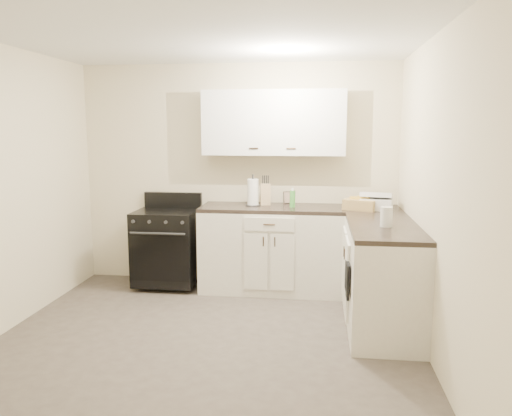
# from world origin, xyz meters

# --- Properties ---
(floor) EXTENTS (3.60, 3.60, 0.00)m
(floor) POSITION_xyz_m (0.00, 0.00, 0.00)
(floor) COLOR #473F38
(floor) RESTS_ON ground
(ceiling) EXTENTS (3.60, 3.60, 0.00)m
(ceiling) POSITION_xyz_m (0.00, 0.00, 2.50)
(ceiling) COLOR white
(ceiling) RESTS_ON wall_back
(wall_back) EXTENTS (3.60, 0.00, 3.60)m
(wall_back) POSITION_xyz_m (0.00, 1.80, 1.25)
(wall_back) COLOR beige
(wall_back) RESTS_ON ground
(wall_right) EXTENTS (0.00, 3.60, 3.60)m
(wall_right) POSITION_xyz_m (1.80, 0.00, 1.25)
(wall_right) COLOR beige
(wall_right) RESTS_ON ground
(wall_front) EXTENTS (3.60, 0.00, 3.60)m
(wall_front) POSITION_xyz_m (0.00, -1.80, 1.25)
(wall_front) COLOR beige
(wall_front) RESTS_ON ground
(base_cabinets_back) EXTENTS (1.55, 0.60, 0.90)m
(base_cabinets_back) POSITION_xyz_m (0.43, 1.50, 0.45)
(base_cabinets_back) COLOR silver
(base_cabinets_back) RESTS_ON floor
(base_cabinets_right) EXTENTS (0.60, 1.90, 0.90)m
(base_cabinets_right) POSITION_xyz_m (1.50, 0.85, 0.45)
(base_cabinets_right) COLOR silver
(base_cabinets_right) RESTS_ON floor
(countertop_back) EXTENTS (1.55, 0.60, 0.04)m
(countertop_back) POSITION_xyz_m (0.43, 1.50, 0.92)
(countertop_back) COLOR black
(countertop_back) RESTS_ON base_cabinets_back
(countertop_right) EXTENTS (0.60, 1.90, 0.04)m
(countertop_right) POSITION_xyz_m (1.50, 0.85, 0.92)
(countertop_right) COLOR black
(countertop_right) RESTS_ON base_cabinets_right
(upper_cabinets) EXTENTS (1.55, 0.30, 0.70)m
(upper_cabinets) POSITION_xyz_m (0.43, 1.65, 1.84)
(upper_cabinets) COLOR white
(upper_cabinets) RESTS_ON wall_back
(stove) EXTENTS (0.68, 0.58, 0.82)m
(stove) POSITION_xyz_m (-0.76, 1.48, 0.46)
(stove) COLOR black
(stove) RESTS_ON floor
(knife_block) EXTENTS (0.12, 0.11, 0.24)m
(knife_block) POSITION_xyz_m (0.34, 1.61, 1.06)
(knife_block) COLOR tan
(knife_block) RESTS_ON countertop_back
(paper_towel) EXTENTS (0.16, 0.16, 0.29)m
(paper_towel) POSITION_xyz_m (0.21, 1.54, 1.09)
(paper_towel) COLOR white
(paper_towel) RESTS_ON countertop_back
(soap_bottle) EXTENTS (0.07, 0.07, 0.18)m
(soap_bottle) POSITION_xyz_m (0.65, 1.48, 1.03)
(soap_bottle) COLOR green
(soap_bottle) RESTS_ON countertop_back
(picture_frame) EXTENTS (0.11, 0.08, 0.14)m
(picture_frame) POSITION_xyz_m (0.58, 1.76, 1.01)
(picture_frame) COLOR black
(picture_frame) RESTS_ON countertop_back
(wicker_basket) EXTENTS (0.38, 0.33, 0.11)m
(wicker_basket) POSITION_xyz_m (1.36, 1.39, 0.99)
(wicker_basket) COLOR #A98B50
(wicker_basket) RESTS_ON countertop_right
(countertop_grill) EXTENTS (0.37, 0.36, 0.12)m
(countertop_grill) POSITION_xyz_m (1.53, 1.45, 1.00)
(countertop_grill) COLOR white
(countertop_grill) RESTS_ON countertop_right
(glass_jar) EXTENTS (0.12, 0.12, 0.17)m
(glass_jar) POSITION_xyz_m (1.51, 0.49, 1.03)
(glass_jar) COLOR silver
(glass_jar) RESTS_ON countertop_right
(oven_mitt_near) EXTENTS (0.02, 0.17, 0.29)m
(oven_mitt_near) POSITION_xyz_m (1.18, 0.21, 0.53)
(oven_mitt_near) COLOR black
(oven_mitt_near) RESTS_ON base_cabinets_right
(oven_mitt_far) EXTENTS (0.02, 0.14, 0.24)m
(oven_mitt_far) POSITION_xyz_m (1.18, 0.42, 0.51)
(oven_mitt_far) COLOR black
(oven_mitt_far) RESTS_ON base_cabinets_right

